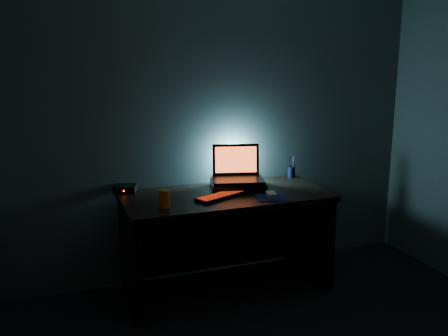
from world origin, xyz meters
The scene contains 10 objects.
room centered at (0.00, 0.00, 1.25)m, with size 3.50×4.00×2.50m.
desk centered at (0.00, 1.67, 0.49)m, with size 1.50×0.70×0.75m.
riser centered at (0.14, 1.72, 0.78)m, with size 0.40×0.30×0.06m, color black.
laptop centered at (0.15, 1.77, 0.87)m, with size 0.43×0.37×0.26m.
keyboard centered at (-0.07, 1.54, 0.76)m, with size 0.40×0.27×0.02m.
mousepad centered at (0.27, 1.42, 0.75)m, with size 0.22×0.20×0.00m, color #0B204F.
mouse centered at (0.27, 1.42, 0.77)m, with size 0.07×0.11×0.03m, color #9B9BA1.
pen_cup centered at (0.68, 1.90, 0.79)m, with size 0.06×0.06×0.09m, color black.
juice_glass centered at (-0.49, 1.45, 0.81)m, with size 0.07×0.07×0.12m, color orange.
router centered at (-0.68, 1.92, 0.78)m, with size 0.19×0.17×0.05m.
Camera 1 is at (-1.21, -1.66, 1.75)m, focal length 40.00 mm.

